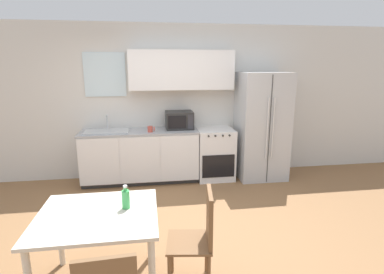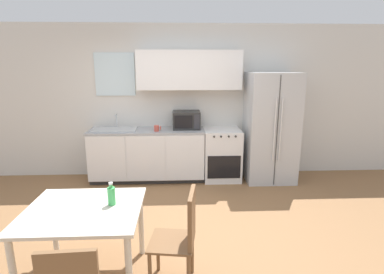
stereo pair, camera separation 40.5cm
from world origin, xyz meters
name	(u,v)px [view 1 (the left image)]	position (x,y,z in m)	size (l,w,h in m)	color
ground_plane	(171,227)	(0.00, 0.00, 0.00)	(12.00, 12.00, 0.00)	olive
wall_back	(164,97)	(0.05, 1.93, 1.45)	(12.00, 0.38, 2.70)	silver
kitchen_counter	(141,156)	(-0.39, 1.64, 0.46)	(1.99, 0.61, 0.91)	#333333
oven_range	(215,154)	(0.92, 1.63, 0.45)	(0.64, 0.63, 0.90)	white
refrigerator	(261,126)	(1.76, 1.57, 0.94)	(0.84, 0.76, 1.88)	silver
kitchen_sink	(106,131)	(-0.94, 1.64, 0.93)	(0.74, 0.45, 0.25)	#B7BABC
microwave	(179,120)	(0.30, 1.71, 1.06)	(0.47, 0.39, 0.30)	#282828
coffee_mug	(151,129)	(-0.20, 1.51, 0.96)	(0.12, 0.09, 0.10)	#BF4C3F
dining_table	(98,224)	(-0.71, -0.95, 0.64)	(1.03, 0.91, 0.74)	beige
dining_chair_side	(200,232)	(0.19, -1.04, 0.54)	(0.45, 0.45, 0.93)	brown
drink_bottle	(126,199)	(-0.46, -0.88, 0.83)	(0.07, 0.07, 0.22)	#3FB259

